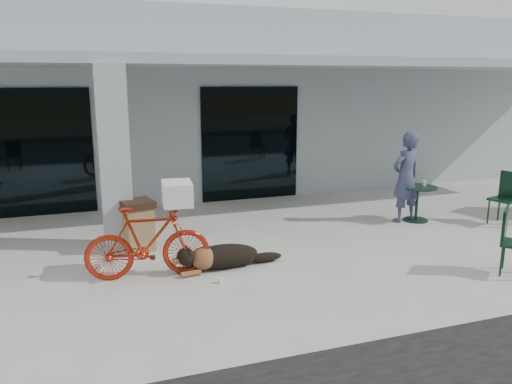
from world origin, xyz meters
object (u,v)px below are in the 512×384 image
object	(u,v)px
cafe_table_far	(417,204)
person	(406,177)
dog	(223,255)
cafe_chair_far_b	(504,199)
bicycle	(148,242)
trash_receptacle	(138,225)

from	to	relation	value
cafe_table_far	person	distance (m)	0.62
dog	cafe_table_far	xyz separation A→B (m)	(4.49, 1.30, 0.15)
dog	person	xyz separation A→B (m)	(4.22, 1.35, 0.71)
cafe_table_far	cafe_chair_far_b	size ratio (longest dim) A/B	0.73
person	bicycle	bearing A→B (deg)	2.74
bicycle	dog	xyz separation A→B (m)	(1.13, 0.01, -0.33)
person	trash_receptacle	world-z (taller)	person
trash_receptacle	cafe_chair_far_b	bearing A→B (deg)	-6.14
cafe_chair_far_b	dog	bearing A→B (deg)	-101.40
cafe_chair_far_b	person	world-z (taller)	person
bicycle	cafe_chair_far_b	distance (m)	7.13
cafe_chair_far_b	person	xyz separation A→B (m)	(-1.76, 0.83, 0.40)
bicycle	person	xyz separation A→B (m)	(5.35, 1.36, 0.38)
dog	trash_receptacle	world-z (taller)	trash_receptacle
cafe_table_far	cafe_chair_far_b	xyz separation A→B (m)	(1.49, -0.78, 0.16)
dog	person	distance (m)	4.49
bicycle	trash_receptacle	size ratio (longest dim) A/B	2.06
dog	person	bearing A→B (deg)	8.46
bicycle	dog	size ratio (longest dim) A/B	1.39
dog	cafe_table_far	size ratio (longest dim) A/B	1.68
dog	cafe_chair_far_b	size ratio (longest dim) A/B	1.24
bicycle	person	bearing A→B (deg)	-70.04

